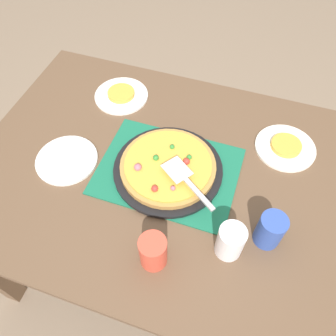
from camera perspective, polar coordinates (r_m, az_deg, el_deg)
The scene contains 14 objects.
ground_plane at distance 1.85m, azimuth -0.00°, elevation -14.02°, with size 8.00×8.00×0.00m, color #84705B.
dining_table at distance 1.27m, azimuth -0.00°, elevation -3.38°, with size 1.40×1.00×0.75m.
placemat at distance 1.18m, azimuth -0.00°, elevation -0.48°, with size 0.48×0.36×0.01m, color #196B4C.
pizza_pan at distance 1.17m, azimuth -0.00°, elevation -0.20°, with size 0.38×0.38×0.01m, color black.
pizza at distance 1.15m, azimuth -0.02°, elevation 0.36°, with size 0.33×0.33×0.05m.
plate_near_left at distance 1.44m, azimuth -7.88°, elevation 12.01°, with size 0.22×0.22×0.01m, color white.
plate_far_right at distance 1.31m, azimuth 19.19°, elevation 3.28°, with size 0.22×0.22×0.01m, color white.
plate_side at distance 1.26m, azimuth -16.73°, elevation 1.34°, with size 0.22×0.22×0.01m, color white.
served_slice_left at distance 1.44m, azimuth -7.94°, elevation 12.39°, with size 0.11×0.11×0.02m, color gold.
served_slice_right at distance 1.30m, azimuth 19.34°, elevation 3.63°, with size 0.11×0.11×0.02m, color gold.
cup_near at distance 0.98m, azimuth -2.53°, elevation -13.93°, with size 0.08×0.08×0.12m, color #E04C38.
cup_far at distance 1.01m, azimuth 10.49°, elevation -12.09°, with size 0.08×0.08×0.12m, color white.
cup_corner at distance 1.05m, azimuth 16.87°, elevation -10.00°, with size 0.08×0.08×0.12m, color #3351AD.
pizza_server at distance 1.08m, azimuth 3.03°, elevation -1.95°, with size 0.21×0.17×0.01m.
Camera 1 is at (0.22, -0.64, 1.72)m, focal length 36.07 mm.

